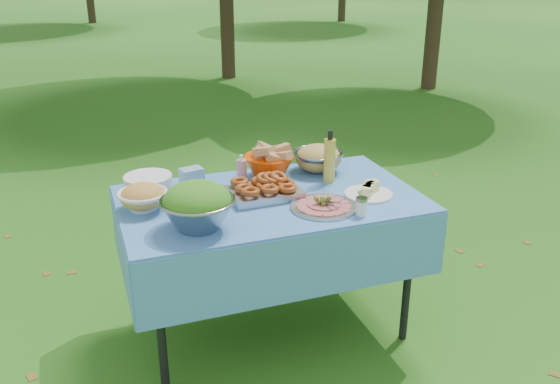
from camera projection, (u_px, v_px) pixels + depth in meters
The scene contains 14 objects.
ground at pixel (271, 327), 3.20m from camera, with size 80.00×80.00×0.00m, color #153D0B.
picnic_table at pixel (271, 265), 3.06m from camera, with size 1.46×0.86×0.76m, color #84C9FF.
salad_bowl at pixel (197, 206), 2.55m from camera, with size 0.33×0.33×0.21m, color gray, non-canonical shape.
pasta_bowl_white at pixel (143, 197), 2.75m from camera, with size 0.23×0.23×0.13m, color white, non-canonical shape.
plate_stack at pixel (148, 183), 2.99m from camera, with size 0.24×0.24×0.08m, color white.
wipes_box at pixel (192, 178), 3.03m from camera, with size 0.11×0.08×0.10m, color #79A4C8.
sanitizer_bottle at pixel (242, 169), 3.08m from camera, with size 0.05×0.05×0.15m, color pink.
bread_bowl at pixel (269, 160), 3.16m from camera, with size 0.27×0.27×0.18m, color #F34503, non-canonical shape.
pasta_bowl_steel at pixel (318, 158), 3.25m from camera, with size 0.27×0.27×0.15m, color gray, non-canonical shape.
fried_tray at pixel (264, 189), 2.91m from camera, with size 0.35×0.25×0.08m, color #B3B4B8.
charcuterie_platter at pixel (324, 201), 2.78m from camera, with size 0.32×0.32×0.07m, color #B9BDC2.
oil_bottle at pixel (330, 156), 3.07m from camera, with size 0.06×0.06×0.28m, color gold.
cheese_plate at pixel (369, 189), 2.93m from camera, with size 0.24×0.24×0.07m, color white.
shaker at pixel (361, 206), 2.70m from camera, with size 0.05×0.05×0.09m, color white.
Camera 1 is at (-0.86, -2.55, 1.88)m, focal length 38.00 mm.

